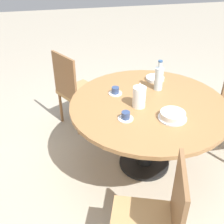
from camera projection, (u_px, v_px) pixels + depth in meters
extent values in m
plane|color=#B2A893|center=(144.00, 163.00, 2.91)|extent=(14.00, 14.00, 0.00)
cylinder|color=black|center=(144.00, 162.00, 2.91)|extent=(0.51, 0.51, 0.03)
cylinder|color=black|center=(146.00, 136.00, 2.72)|extent=(0.16, 0.16, 0.67)
cylinder|color=#9E7042|center=(149.00, 105.00, 2.52)|extent=(1.43, 1.43, 0.04)
cylinder|color=olive|center=(102.00, 108.00, 3.44)|extent=(0.03, 0.03, 0.40)
cylinder|color=olive|center=(84.00, 98.00, 3.66)|extent=(0.03, 0.03, 0.40)
cylinder|color=olive|center=(79.00, 120.00, 3.23)|extent=(0.03, 0.03, 0.40)
cylinder|color=olive|center=(61.00, 107.00, 3.45)|extent=(0.03, 0.03, 0.40)
cube|color=tan|center=(80.00, 92.00, 3.32)|extent=(0.58, 0.58, 0.04)
cube|color=olive|center=(65.00, 76.00, 3.06)|extent=(0.35, 0.23, 0.49)
cylinder|color=olive|center=(118.00, 221.00, 2.11)|extent=(0.03, 0.03, 0.40)
cube|color=olive|center=(179.00, 202.00, 1.65)|extent=(0.39, 0.15, 0.49)
cylinder|color=olive|center=(216.00, 128.00, 3.09)|extent=(0.03, 0.03, 0.40)
cylinder|color=white|center=(139.00, 97.00, 2.42)|extent=(0.12, 0.12, 0.19)
cone|color=white|center=(140.00, 86.00, 2.36)|extent=(0.10, 0.10, 0.02)
sphere|color=white|center=(140.00, 84.00, 2.35)|extent=(0.02, 0.02, 0.02)
cylinder|color=silver|center=(159.00, 79.00, 2.68)|extent=(0.08, 0.08, 0.22)
cylinder|color=silver|center=(160.00, 65.00, 2.60)|extent=(0.04, 0.04, 0.06)
cylinder|color=#2D5184|center=(160.00, 61.00, 2.58)|extent=(0.04, 0.04, 0.01)
cylinder|color=silver|center=(172.00, 118.00, 2.31)|extent=(0.24, 0.24, 0.01)
cylinder|color=silver|center=(173.00, 115.00, 2.29)|extent=(0.21, 0.21, 0.05)
cylinder|color=silver|center=(126.00, 119.00, 2.30)|extent=(0.13, 0.13, 0.01)
cylinder|color=#334775|center=(126.00, 115.00, 2.28)|extent=(0.07, 0.07, 0.06)
cylinder|color=silver|center=(115.00, 93.00, 2.66)|extent=(0.13, 0.13, 0.01)
cylinder|color=#334775|center=(115.00, 90.00, 2.64)|extent=(0.07, 0.07, 0.06)
cylinder|color=white|center=(155.00, 79.00, 2.91)|extent=(0.19, 0.19, 0.01)
cylinder|color=white|center=(155.00, 78.00, 2.90)|extent=(0.19, 0.19, 0.01)
cylinder|color=white|center=(155.00, 78.00, 2.90)|extent=(0.19, 0.19, 0.01)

